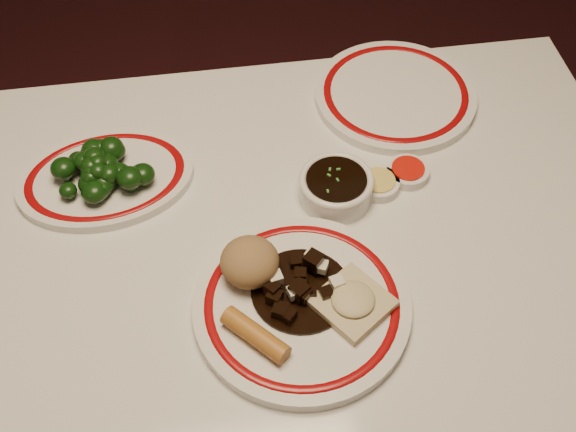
{
  "coord_description": "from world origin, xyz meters",
  "views": [
    {
      "loc": [
        -0.03,
        -0.54,
        1.57
      ],
      "look_at": [
        0.06,
        0.07,
        0.8
      ],
      "focal_mm": 45.0,
      "sensor_mm": 36.0,
      "label": 1
    }
  ],
  "objects_px": {
    "fried_wonton": "(353,302)",
    "rice_mound": "(250,262)",
    "main_plate": "(302,306)",
    "soy_bowl": "(336,188)",
    "stirfry_heap": "(300,288)",
    "broccoli_pile": "(101,168)",
    "spring_roll": "(255,335)",
    "broccoli_plate": "(106,178)",
    "dining_table": "(252,319)"
  },
  "relations": [
    {
      "from": "dining_table",
      "to": "broccoli_plate",
      "type": "bearing_deg",
      "value": 131.89
    },
    {
      "from": "dining_table",
      "to": "soy_bowl",
      "type": "xyz_separation_m",
      "value": [
        0.14,
        0.13,
        0.11
      ]
    },
    {
      "from": "rice_mound",
      "to": "soy_bowl",
      "type": "xyz_separation_m",
      "value": [
        0.14,
        0.13,
        -0.03
      ]
    },
    {
      "from": "broccoli_pile",
      "to": "spring_roll",
      "type": "bearing_deg",
      "value": -57.95
    },
    {
      "from": "dining_table",
      "to": "spring_roll",
      "type": "distance_m",
      "value": 0.16
    },
    {
      "from": "dining_table",
      "to": "fried_wonton",
      "type": "xyz_separation_m",
      "value": [
        0.13,
        -0.07,
        0.12
      ]
    },
    {
      "from": "spring_roll",
      "to": "broccoli_pile",
      "type": "height_order",
      "value": "broccoli_pile"
    },
    {
      "from": "rice_mound",
      "to": "spring_roll",
      "type": "xyz_separation_m",
      "value": [
        -0.01,
        -0.1,
        -0.02
      ]
    },
    {
      "from": "spring_roll",
      "to": "soy_bowl",
      "type": "distance_m",
      "value": 0.27
    },
    {
      "from": "rice_mound",
      "to": "broccoli_pile",
      "type": "bearing_deg",
      "value": 133.66
    },
    {
      "from": "rice_mound",
      "to": "main_plate",
      "type": "bearing_deg",
      "value": -42.01
    },
    {
      "from": "dining_table",
      "to": "spring_roll",
      "type": "height_order",
      "value": "spring_roll"
    },
    {
      "from": "stirfry_heap",
      "to": "broccoli_pile",
      "type": "height_order",
      "value": "broccoli_pile"
    },
    {
      "from": "rice_mound",
      "to": "stirfry_heap",
      "type": "relative_size",
      "value": 0.59
    },
    {
      "from": "spring_roll",
      "to": "stirfry_heap",
      "type": "bearing_deg",
      "value": 0.33
    },
    {
      "from": "rice_mound",
      "to": "stirfry_heap",
      "type": "xyz_separation_m",
      "value": [
        0.06,
        -0.04,
        -0.02
      ]
    },
    {
      "from": "main_plate",
      "to": "soy_bowl",
      "type": "relative_size",
      "value": 3.1
    },
    {
      "from": "main_plate",
      "to": "fried_wonton",
      "type": "bearing_deg",
      "value": -12.79
    },
    {
      "from": "spring_roll",
      "to": "broccoli_plate",
      "type": "bearing_deg",
      "value": 78.61
    },
    {
      "from": "dining_table",
      "to": "rice_mound",
      "type": "relative_size",
      "value": 15.3
    },
    {
      "from": "dining_table",
      "to": "broccoli_pile",
      "type": "distance_m",
      "value": 0.31
    },
    {
      "from": "fried_wonton",
      "to": "broccoli_pile",
      "type": "xyz_separation_m",
      "value": [
        -0.32,
        0.27,
        0.01
      ]
    },
    {
      "from": "dining_table",
      "to": "rice_mound",
      "type": "xyz_separation_m",
      "value": [
        0.0,
        0.0,
        0.14
      ]
    },
    {
      "from": "main_plate",
      "to": "soy_bowl",
      "type": "bearing_deg",
      "value": 66.41
    },
    {
      "from": "main_plate",
      "to": "stirfry_heap",
      "type": "relative_size",
      "value": 2.52
    },
    {
      "from": "main_plate",
      "to": "broccoli_plate",
      "type": "height_order",
      "value": "main_plate"
    },
    {
      "from": "stirfry_heap",
      "to": "main_plate",
      "type": "bearing_deg",
      "value": -90.65
    },
    {
      "from": "rice_mound",
      "to": "spring_roll",
      "type": "distance_m",
      "value": 0.1
    },
    {
      "from": "rice_mound",
      "to": "stirfry_heap",
      "type": "bearing_deg",
      "value": -31.84
    },
    {
      "from": "dining_table",
      "to": "stirfry_heap",
      "type": "relative_size",
      "value": 9.07
    },
    {
      "from": "broccoli_plate",
      "to": "broccoli_pile",
      "type": "xyz_separation_m",
      "value": [
        -0.0,
        -0.0,
        0.03
      ]
    },
    {
      "from": "broccoli_pile",
      "to": "soy_bowl",
      "type": "height_order",
      "value": "broccoli_pile"
    },
    {
      "from": "rice_mound",
      "to": "dining_table",
      "type": "bearing_deg",
      "value": -121.48
    },
    {
      "from": "fried_wonton",
      "to": "rice_mound",
      "type": "bearing_deg",
      "value": 150.95
    },
    {
      "from": "main_plate",
      "to": "rice_mound",
      "type": "height_order",
      "value": "rice_mound"
    },
    {
      "from": "spring_roll",
      "to": "soy_bowl",
      "type": "bearing_deg",
      "value": 14.68
    },
    {
      "from": "dining_table",
      "to": "stirfry_heap",
      "type": "xyz_separation_m",
      "value": [
        0.06,
        -0.03,
        0.12
      ]
    },
    {
      "from": "rice_mound",
      "to": "broccoli_plate",
      "type": "relative_size",
      "value": 0.28
    },
    {
      "from": "main_plate",
      "to": "rice_mound",
      "type": "relative_size",
      "value": 4.25
    },
    {
      "from": "spring_roll",
      "to": "fried_wonton",
      "type": "bearing_deg",
      "value": -29.54
    },
    {
      "from": "dining_table",
      "to": "broccoli_plate",
      "type": "relative_size",
      "value": 4.22
    },
    {
      "from": "dining_table",
      "to": "spring_roll",
      "type": "xyz_separation_m",
      "value": [
        -0.0,
        -0.1,
        0.12
      ]
    },
    {
      "from": "dining_table",
      "to": "broccoli_plate",
      "type": "xyz_separation_m",
      "value": [
        -0.19,
        0.21,
        0.1
      ]
    },
    {
      "from": "spring_roll",
      "to": "fried_wonton",
      "type": "distance_m",
      "value": 0.13
    },
    {
      "from": "dining_table",
      "to": "spring_roll",
      "type": "bearing_deg",
      "value": -91.71
    },
    {
      "from": "soy_bowl",
      "to": "dining_table",
      "type": "bearing_deg",
      "value": -137.01
    },
    {
      "from": "rice_mound",
      "to": "spring_roll",
      "type": "relative_size",
      "value": 0.83
    },
    {
      "from": "rice_mound",
      "to": "soy_bowl",
      "type": "height_order",
      "value": "rice_mound"
    },
    {
      "from": "rice_mound",
      "to": "spring_roll",
      "type": "height_order",
      "value": "rice_mound"
    },
    {
      "from": "broccoli_plate",
      "to": "soy_bowl",
      "type": "relative_size",
      "value": 2.65
    }
  ]
}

